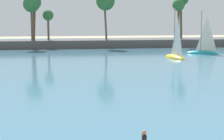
{
  "coord_description": "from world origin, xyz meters",
  "views": [
    {
      "loc": [
        -1.01,
        -7.07,
        6.58
      ],
      "look_at": [
        2.31,
        14.35,
        3.53
      ],
      "focal_mm": 59.37,
      "sensor_mm": 36.0,
      "label": 1
    }
  ],
  "objects": [
    {
      "name": "sailboat_mid_bay",
      "position": [
        26.0,
        57.59,
        0.83
      ],
      "size": [
        6.04,
        4.31,
        8.55
      ],
      "color": "teal",
      "rests_on": "sea"
    },
    {
      "name": "sea",
      "position": [
        0.0,
        62.15,
        0.03
      ],
      "size": [
        220.0,
        106.1,
        0.06
      ],
      "primitive_type": "cube",
      "color": "teal",
      "rests_on": "ground"
    },
    {
      "name": "palm_headland",
      "position": [
        -2.2,
        75.19,
        3.03
      ],
      "size": [
        119.19,
        6.37,
        12.77
      ],
      "color": "#514C47",
      "rests_on": "ground"
    },
    {
      "name": "sailboat_near_shore",
      "position": [
        18.51,
        51.08,
        0.84
      ],
      "size": [
        2.68,
        6.18,
        8.67
      ],
      "color": "yellow",
      "rests_on": "sea"
    }
  ]
}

